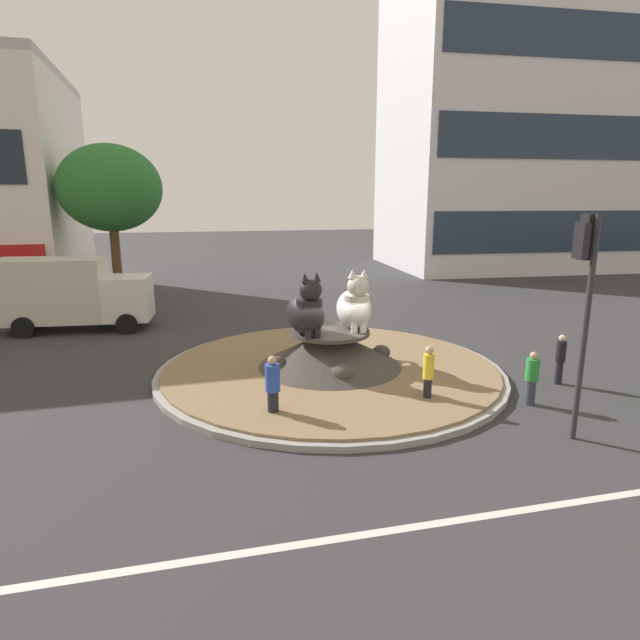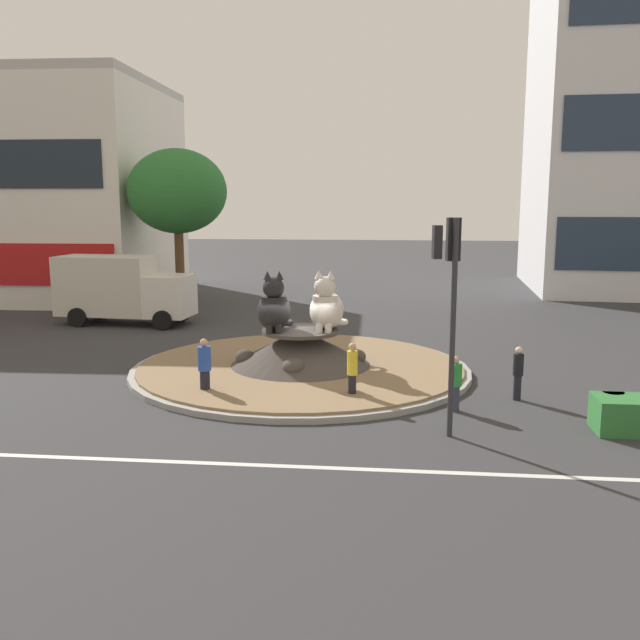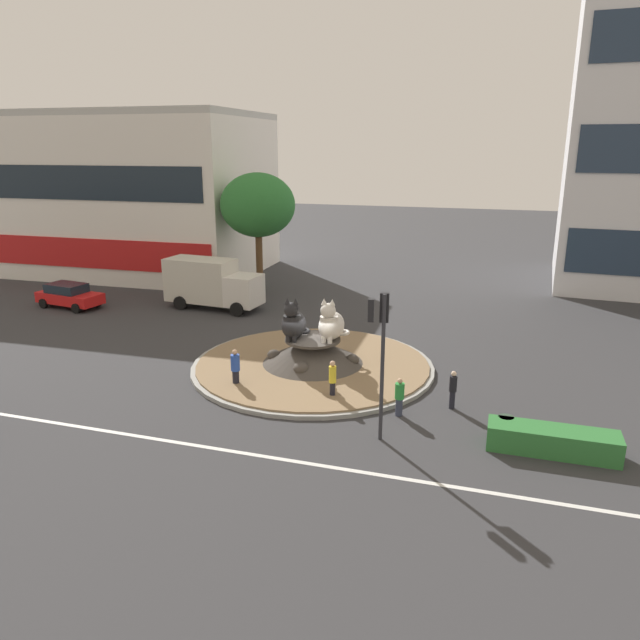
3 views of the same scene
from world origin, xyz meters
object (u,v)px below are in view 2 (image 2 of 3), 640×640
pedestrian_yellow_shirt (352,370)px  cat_statue_black (274,308)px  delivery_box_truck (121,288)px  pedestrian_blue_shirt (205,367)px  broadleaf_tree_behind_island (177,192)px  cat_statue_white (326,308)px  traffic_light_mast (450,279)px  pedestrian_black_shirt (518,372)px  pedestrian_green_shirt (455,383)px  litter_bin (612,409)px

pedestrian_yellow_shirt → cat_statue_black: bearing=-59.3°
delivery_box_truck → pedestrian_yellow_shirt: bearing=-40.8°
cat_statue_black → pedestrian_blue_shirt: size_ratio=1.25×
broadleaf_tree_behind_island → cat_statue_white: bearing=-55.2°
cat_statue_white → pedestrian_blue_shirt: bearing=-41.0°
traffic_light_mast → broadleaf_tree_behind_island: (-12.84, 19.47, 2.30)m
traffic_light_mast → pedestrian_black_shirt: 5.17m
broadleaf_tree_behind_island → pedestrian_black_shirt: (15.18, -16.07, -5.41)m
pedestrian_green_shirt → delivery_box_truck: bearing=53.4°
broadleaf_tree_behind_island → delivery_box_truck: bearing=-105.8°
cat_statue_black → pedestrian_blue_shirt: (-1.60, -3.12, -1.31)m
broadleaf_tree_behind_island → pedestrian_green_shirt: (13.24, -17.37, -5.46)m
broadleaf_tree_behind_island → pedestrian_yellow_shirt: bearing=-58.4°
cat_statue_black → delivery_box_truck: bearing=-143.1°
litter_bin → pedestrian_green_shirt: bearing=168.3°
traffic_light_mast → pedestrian_green_shirt: size_ratio=3.46×
broadleaf_tree_behind_island → litter_bin: broadleaf_tree_behind_island is taller
cat_statue_white → litter_bin: (8.05, -4.95, -1.80)m
cat_statue_black → cat_statue_white: bearing=93.5°
cat_statue_white → traffic_light_mast: size_ratio=0.39×
pedestrian_blue_shirt → pedestrian_green_shirt: bearing=129.4°
cat_statue_white → traffic_light_mast: traffic_light_mast is taller
cat_statue_white → pedestrian_yellow_shirt: (1.10, -3.51, -1.30)m
pedestrian_black_shirt → cat_statue_white: bearing=175.6°
cat_statue_black → delivery_box_truck: 12.46m
traffic_light_mast → delivery_box_truck: size_ratio=0.83×
pedestrian_yellow_shirt → litter_bin: (6.95, -1.44, -0.51)m
pedestrian_blue_shirt → cat_statue_black: bearing=-162.8°
pedestrian_black_shirt → litter_bin: bearing=-24.8°
cat_statue_black → broadleaf_tree_behind_island: (-7.48, 13.62, 4.03)m
pedestrian_blue_shirt → pedestrian_yellow_shirt: (4.43, -0.02, 0.01)m
pedestrian_blue_shirt → delivery_box_truck: bearing=-104.3°
broadleaf_tree_behind_island → pedestrian_green_shirt: size_ratio=5.42×
delivery_box_truck → broadleaf_tree_behind_island: bearing=78.9°
broadleaf_tree_behind_island → pedestrian_black_shirt: 22.76m
pedestrian_yellow_shirt → cat_statue_white: bearing=-84.0°
pedestrian_black_shirt → delivery_box_truck: delivery_box_truck is taller
traffic_light_mast → cat_statue_white: bearing=20.7°
traffic_light_mast → pedestrian_green_shirt: (0.39, 2.10, -3.15)m
broadleaf_tree_behind_island → pedestrian_black_shirt: broadleaf_tree_behind_island is taller
delivery_box_truck → litter_bin: bearing=-30.9°
pedestrian_yellow_shirt → delivery_box_truck: delivery_box_truck is taller
traffic_light_mast → pedestrian_green_shirt: traffic_light_mast is taller
traffic_light_mast → pedestrian_yellow_shirt: bearing=33.5°
pedestrian_black_shirt → pedestrian_blue_shirt: bearing=-155.0°
litter_bin → cat_statue_white: bearing=148.4°
pedestrian_black_shirt → pedestrian_yellow_shirt: size_ratio=0.91×
pedestrian_yellow_shirt → pedestrian_black_shirt: bearing=176.7°
cat_statue_black → traffic_light_mast: size_ratio=0.41×
cat_statue_white → traffic_light_mast: (3.62, -6.21, 1.72)m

